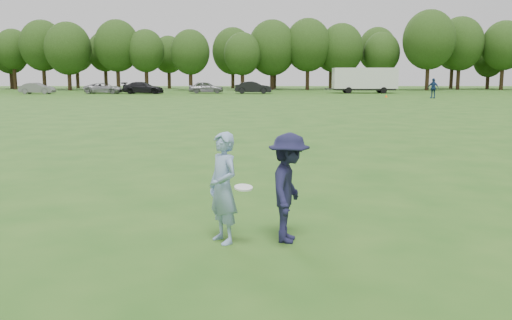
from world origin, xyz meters
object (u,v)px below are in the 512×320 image
object	(u,v)px
car_c	(104,88)
car_e	(206,87)
car_f	(253,88)
field_cone	(386,96)
car_b	(37,88)
cargo_trailer	(365,79)
defender	(289,188)
thrower	(223,188)
player_far_b	(433,88)
car_d	(143,88)

from	to	relation	value
car_c	car_e	world-z (taller)	car_e
car_f	field_cone	distance (m)	17.55
car_b	cargo_trailer	size ratio (longest dim) A/B	0.46
car_c	field_cone	world-z (taller)	car_c
car_b	car_c	world-z (taller)	car_b
car_b	car_c	xyz separation A→B (m)	(7.95, 1.00, -0.02)
car_c	defender	bearing A→B (deg)	-158.80
car_c	cargo_trailer	bearing A→B (deg)	-83.84
defender	cargo_trailer	size ratio (longest dim) A/B	0.19
thrower	car_b	distance (m)	64.63
thrower	field_cone	xyz separation A→B (m)	(14.28, 49.66, -0.69)
car_f	cargo_trailer	distance (m)	14.30
player_far_b	car_c	size ratio (longest dim) A/B	0.42
defender	car_d	size ratio (longest dim) A/B	0.33
car_f	thrower	bearing A→B (deg)	-178.01
defender	cargo_trailer	world-z (taller)	cargo_trailer
car_e	car_f	size ratio (longest dim) A/B	0.96
thrower	car_e	xyz separation A→B (m)	(-5.83, 61.10, -0.10)
defender	car_d	bearing A→B (deg)	25.68
thrower	car_c	xyz separation A→B (m)	(-18.44, 60.00, -0.18)
player_far_b	car_e	size ratio (longest dim) A/B	0.46
player_far_b	field_cone	xyz separation A→B (m)	(-4.23, 2.11, -0.86)
car_d	car_f	world-z (taller)	car_f
car_b	player_far_b	bearing A→B (deg)	-102.86
car_d	player_far_b	bearing A→B (deg)	-108.52
defender	player_far_b	world-z (taller)	player_far_b
car_b	car_f	bearing A→B (deg)	-86.31
thrower	car_d	xyz separation A→B (m)	(-13.47, 59.53, -0.11)
player_far_b	car_f	world-z (taller)	player_far_b
car_e	car_c	bearing A→B (deg)	91.24
thrower	car_c	size ratio (longest dim) A/B	0.35
player_far_b	car_c	distance (m)	39.00
player_far_b	car_e	distance (m)	27.86
car_b	car_d	distance (m)	12.93
car_d	car_b	bearing A→B (deg)	94.36
defender	player_far_b	bearing A→B (deg)	-8.24
defender	car_c	size ratio (longest dim) A/B	0.35
car_d	car_e	world-z (taller)	car_e
car_d	car_e	xyz separation A→B (m)	(7.64, 1.57, 0.02)
car_b	car_e	xyz separation A→B (m)	(20.56, 2.10, 0.06)
thrower	car_d	size ratio (longest dim) A/B	0.33
thrower	car_f	world-z (taller)	thrower
thrower	defender	bearing A→B (deg)	58.78
car_e	field_cone	distance (m)	23.15
car_e	cargo_trailer	bearing A→B (deg)	-92.14
defender	field_cone	distance (m)	51.37
defender	car_f	world-z (taller)	defender
player_far_b	car_b	size ratio (longest dim) A/B	0.49
player_far_b	car_d	bearing A→B (deg)	-159.37
car_c	car_e	xyz separation A→B (m)	(12.61, 1.10, 0.08)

